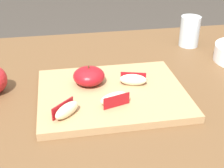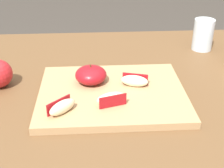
# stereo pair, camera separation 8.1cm
# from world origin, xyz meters

# --- Properties ---
(dining_table) EXTENTS (1.18, 0.85, 0.73)m
(dining_table) POSITION_xyz_m (0.00, 0.00, 0.62)
(dining_table) COLOR brown
(dining_table) RESTS_ON ground_plane
(cutting_board) EXTENTS (0.37, 0.30, 0.02)m
(cutting_board) POSITION_xyz_m (-0.05, -0.07, 0.74)
(cutting_board) COLOR #A37F56
(cutting_board) RESTS_ON dining_table
(apple_half_skin_up) EXTENTS (0.08, 0.08, 0.05)m
(apple_half_skin_up) POSITION_xyz_m (-0.11, -0.02, 0.77)
(apple_half_skin_up) COLOR maroon
(apple_half_skin_up) RESTS_ON cutting_board
(apple_wedge_back) EXTENTS (0.07, 0.04, 0.03)m
(apple_wedge_back) POSITION_xyz_m (-0.06, -0.13, 0.76)
(apple_wedge_back) COLOR beige
(apple_wedge_back) RESTS_ON cutting_board
(apple_wedge_near_knife) EXTENTS (0.07, 0.07, 0.03)m
(apple_wedge_near_knife) POSITION_xyz_m (-0.17, -0.16, 0.76)
(apple_wedge_near_knife) COLOR beige
(apple_wedge_near_knife) RESTS_ON cutting_board
(apple_wedge_front) EXTENTS (0.07, 0.04, 0.03)m
(apple_wedge_front) POSITION_xyz_m (0.01, -0.05, 0.76)
(apple_wedge_front) COLOR beige
(apple_wedge_front) RESTS_ON cutting_board
(drinking_glass_water) EXTENTS (0.07, 0.07, 0.10)m
(drinking_glass_water) POSITION_xyz_m (0.28, 0.23, 0.78)
(drinking_glass_water) COLOR silver
(drinking_glass_water) RESTS_ON dining_table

